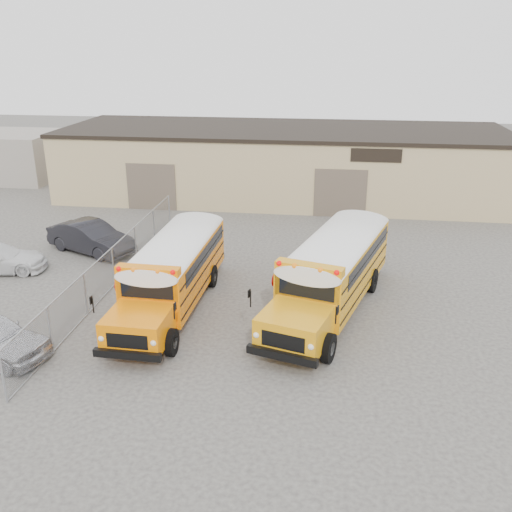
# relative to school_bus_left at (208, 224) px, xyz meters

# --- Properties ---
(ground) EXTENTS (120.00, 120.00, 0.00)m
(ground) POSITION_rel_school_bus_left_xyz_m (2.63, -7.34, -1.64)
(ground) COLOR #423E3C
(ground) RESTS_ON ground
(warehouse) EXTENTS (30.20, 10.20, 4.67)m
(warehouse) POSITION_rel_school_bus_left_xyz_m (2.63, 12.65, 0.74)
(warehouse) COLOR tan
(warehouse) RESTS_ON ground
(chainlink_fence) EXTENTS (0.07, 18.07, 1.81)m
(chainlink_fence) POSITION_rel_school_bus_left_xyz_m (-3.37, -4.34, -0.74)
(chainlink_fence) COLOR #95989D
(chainlink_fence) RESTS_ON ground
(distant_building_left) EXTENTS (8.00, 6.00, 3.60)m
(distant_building_left) POSITION_rel_school_bus_left_xyz_m (-19.37, 14.66, 0.16)
(distant_building_left) COLOR gray
(distant_building_left) RESTS_ON ground
(school_bus_left) EXTENTS (3.04, 9.74, 2.83)m
(school_bus_left) POSITION_rel_school_bus_left_xyz_m (0.00, 0.00, 0.00)
(school_bus_left) COLOR orange
(school_bus_left) RESTS_ON ground
(school_bus_right) EXTENTS (5.25, 10.54, 3.00)m
(school_bus_right) POSITION_rel_school_bus_left_xyz_m (8.05, 0.78, 0.10)
(school_bus_right) COLOR orange
(school_bus_right) RESTS_ON ground
(tarp_bundle) EXTENTS (1.05, 0.99, 1.33)m
(tarp_bundle) POSITION_rel_school_bus_left_xyz_m (4.10, -8.73, -0.96)
(tarp_bundle) COLOR black
(tarp_bundle) RESTS_ON ground
(car_dark) EXTENTS (5.15, 3.57, 1.61)m
(car_dark) POSITION_rel_school_bus_left_xyz_m (-6.11, -0.43, -0.83)
(car_dark) COLOR black
(car_dark) RESTS_ON ground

